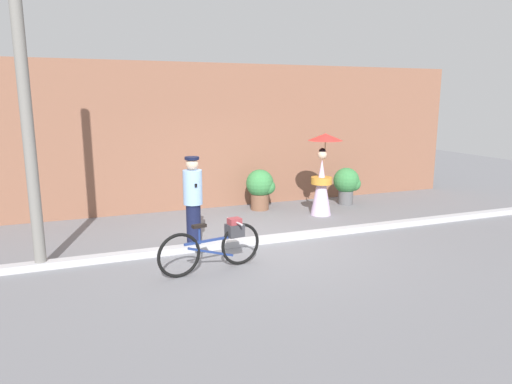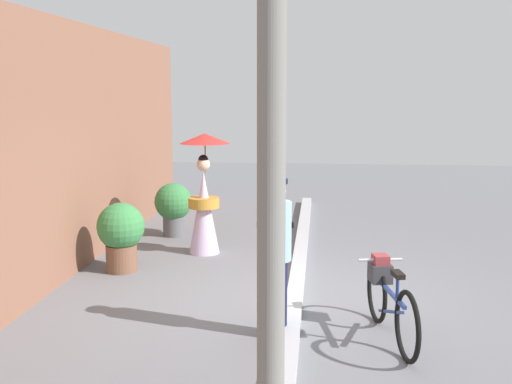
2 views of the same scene
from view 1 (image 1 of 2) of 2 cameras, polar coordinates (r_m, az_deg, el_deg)
name	(u,v)px [view 1 (image 1 of 2)]	position (r m, az deg, el deg)	size (l,w,h in m)	color
ground_plane	(254,244)	(8.66, -0.27, -6.47)	(30.00, 30.00, 0.00)	slate
building_wall	(206,137)	(11.45, -6.22, 6.84)	(14.00, 0.40, 3.52)	brown
sidewalk_curb	(254,241)	(8.65, -0.27, -6.09)	(14.00, 0.20, 0.12)	#B2B2B7
bicycle_near_officer	(216,244)	(7.31, -4.93, -6.42)	(1.75, 0.50, 0.80)	black
person_officer	(193,200)	(8.28, -7.83, -1.01)	(0.34, 0.38, 1.67)	#141938
person_with_parasol	(322,175)	(10.73, 8.23, 2.13)	(0.79, 0.79, 1.90)	silver
potted_plant_by_door	(347,183)	(12.02, 11.25, 1.09)	(0.67, 0.66, 0.95)	#59595B
potted_plant_small	(261,187)	(11.19, 0.59, 0.64)	(0.69, 0.67, 0.99)	brown
utility_pole	(27,117)	(7.77, -26.59, 8.30)	(0.18, 0.18, 4.80)	slate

